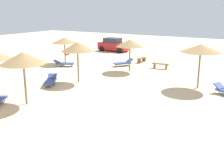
{
  "coord_description": "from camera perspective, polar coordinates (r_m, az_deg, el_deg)",
  "views": [
    {
      "loc": [
        8.26,
        -10.91,
        5.26
      ],
      "look_at": [
        0.0,
        3.0,
        1.2
      ],
      "focal_mm": 41.56,
      "sensor_mm": 36.0,
      "label": 1
    }
  ],
  "objects": [
    {
      "name": "parasol_0",
      "position": [
        26.25,
        -10.43,
        7.35
      ],
      "size": [
        2.5,
        2.5,
        2.59
      ],
      "color": "#75604C",
      "rests_on": "ground"
    },
    {
      "name": "ground_plane",
      "position": [
        14.66,
        -6.04,
        -7.02
      ],
      "size": [
        80.0,
        80.0,
        0.0
      ],
      "primitive_type": "plane",
      "color": "beige"
    },
    {
      "name": "parasol_7",
      "position": [
        15.11,
        -19.0,
        3.43
      ],
      "size": [
        2.52,
        2.52,
        3.01
      ],
      "color": "#75604C",
      "rests_on": "ground"
    },
    {
      "name": "parked_car",
      "position": [
        33.81,
        0.34,
        6.55
      ],
      "size": [
        4.04,
        2.07,
        1.72
      ],
      "color": "#B21E23",
      "rests_on": "ground"
    },
    {
      "name": "parasol_2",
      "position": [
        19.03,
        -7.61,
        6.1
      ],
      "size": [
        2.38,
        2.38,
        3.01
      ],
      "color": "#75604C",
      "rests_on": "ground"
    },
    {
      "name": "parasol_3",
      "position": [
        22.46,
        3.98,
        6.89
      ],
      "size": [
        2.41,
        2.41,
        2.78
      ],
      "color": "#75604C",
      "rests_on": "ground"
    },
    {
      "name": "lounger_3",
      "position": [
        24.89,
        2.58,
        2.61
      ],
      "size": [
        1.62,
        1.92,
        0.68
      ],
      "color": "#33478C",
      "rests_on": "ground"
    },
    {
      "name": "lounger_2",
      "position": [
        19.14,
        -13.4,
        -1.3
      ],
      "size": [
        1.53,
        1.97,
        0.63
      ],
      "color": "#33478C",
      "rests_on": "ground"
    },
    {
      "name": "lounger_0",
      "position": [
        25.05,
        -10.61,
        2.44
      ],
      "size": [
        1.98,
        1.5,
        0.63
      ],
      "color": "#33478C",
      "rests_on": "ground"
    },
    {
      "name": "parasol_5",
      "position": [
        18.35,
        18.95,
        5.46
      ],
      "size": [
        2.66,
        2.66,
        3.03
      ],
      "color": "#75604C",
      "rests_on": "ground"
    },
    {
      "name": "bench_1",
      "position": [
        24.13,
        10.62,
        2.1
      ],
      "size": [
        1.52,
        0.51,
        0.49
      ],
      "color": "brown",
      "rests_on": "ground"
    },
    {
      "name": "bench_0",
      "position": [
        26.79,
        6.55,
        3.43
      ],
      "size": [
        0.44,
        1.51,
        0.49
      ],
      "color": "brown",
      "rests_on": "ground"
    }
  ]
}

